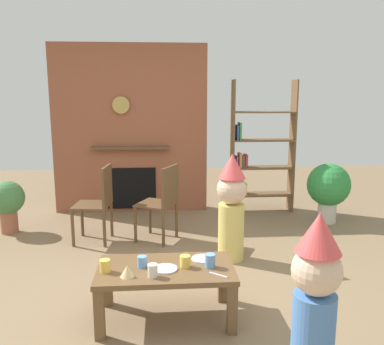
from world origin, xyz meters
name	(u,v)px	position (x,y,z in m)	size (l,w,h in m)	color
ground_plane	(179,289)	(0.00, 0.00, 0.00)	(12.00, 12.00, 0.00)	#846B4C
brick_fireplace_feature	(131,130)	(-0.58, 2.60, 1.19)	(2.20, 0.28, 2.40)	#935138
bookshelf	(257,154)	(1.25, 2.40, 0.85)	(0.90, 0.28, 1.90)	brown
coffee_table	(166,276)	(-0.11, -0.47, 0.35)	(1.03, 0.57, 0.42)	brown
paper_cup_near_left	(153,271)	(-0.21, -0.63, 0.47)	(0.07, 0.07, 0.10)	silver
paper_cup_near_right	(142,262)	(-0.29, -0.45, 0.46)	(0.07, 0.07, 0.09)	#669EE0
paper_cup_center	(105,266)	(-0.56, -0.52, 0.47)	(0.08, 0.08, 0.09)	#F2CC4C
paper_cup_far_left	(185,261)	(0.03, -0.48, 0.47)	(0.08, 0.08, 0.09)	#F2CC4C
paper_cup_far_right	(210,261)	(0.22, -0.49, 0.47)	(0.08, 0.08, 0.10)	#669EE0
paper_plate_front	(165,269)	(-0.12, -0.51, 0.43)	(0.18, 0.18, 0.01)	white
paper_plate_rear	(203,259)	(0.18, -0.34, 0.43)	(0.18, 0.18, 0.01)	white
birthday_cake_slice	(127,271)	(-0.39, -0.61, 0.46)	(0.10, 0.10, 0.08)	#EAC68C
table_fork	(218,275)	(0.26, -0.64, 0.42)	(0.15, 0.02, 0.01)	silver
child_with_cone_hat	(315,295)	(0.75, -1.24, 0.56)	(0.29, 0.29, 1.06)	#4C7FC6
child_in_pink	(231,205)	(0.57, 0.64, 0.59)	(0.31, 0.31, 1.12)	#E0CC66
dining_chair_left	(100,199)	(-0.86, 1.27, 0.51)	(0.44, 0.44, 0.90)	brown
dining_chair_middle	(163,199)	(-0.12, 1.24, 0.51)	(0.54, 0.54, 0.90)	brown
potted_plant_tall	(329,187)	(2.08, 1.79, 0.49)	(0.57, 0.57, 0.80)	beige
potted_plant_short	(7,201)	(-2.04, 1.67, 0.41)	(0.42, 0.42, 0.66)	#9E5B42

